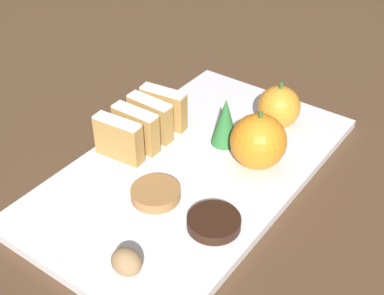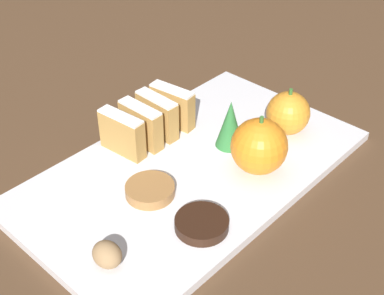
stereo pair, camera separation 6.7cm
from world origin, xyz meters
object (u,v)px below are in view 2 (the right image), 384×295
at_px(walnut, 107,254).
at_px(orange_far, 259,146).
at_px(orange_near, 288,113).
at_px(chocolate_cookie, 202,224).

bearing_deg(walnut, orange_far, 85.61).
xyz_separation_m(orange_near, walnut, (0.00, -0.33, -0.02)).
xyz_separation_m(orange_near, orange_far, (0.02, -0.10, 0.01)).
bearing_deg(walnut, orange_near, 90.69).
bearing_deg(orange_far, orange_near, 102.91).
height_order(orange_near, walnut, orange_near).
relative_size(orange_near, orange_far, 0.86).
bearing_deg(orange_near, orange_far, -77.09).
distance_m(orange_near, orange_far, 0.10).
bearing_deg(chocolate_cookie, walnut, -108.90).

